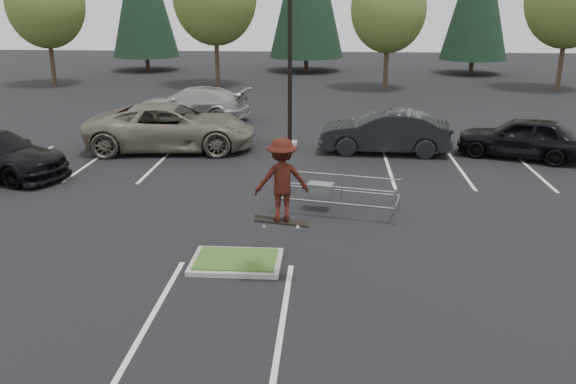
# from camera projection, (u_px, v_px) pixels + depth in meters

# --- Properties ---
(ground) EXTENTS (120.00, 120.00, 0.00)m
(ground) POSITION_uv_depth(u_px,v_px,m) (236.00, 264.00, 14.98)
(ground) COLOR black
(ground) RESTS_ON ground
(grass_median) EXTENTS (2.20, 1.60, 0.16)m
(grass_median) POSITION_uv_depth(u_px,v_px,m) (236.00, 261.00, 14.95)
(grass_median) COLOR gray
(grass_median) RESTS_ON ground
(stall_lines) EXTENTS (22.62, 17.60, 0.01)m
(stall_lines) POSITION_uv_depth(u_px,v_px,m) (224.00, 189.00, 20.79)
(stall_lines) COLOR silver
(stall_lines) RESTS_ON ground
(light_pole) EXTENTS (0.70, 0.60, 10.12)m
(light_pole) POSITION_uv_depth(u_px,v_px,m) (290.00, 40.00, 24.94)
(light_pole) COLOR gray
(light_pole) RESTS_ON ground
(decid_a) EXTENTS (5.44, 5.44, 8.91)m
(decid_a) POSITION_uv_depth(u_px,v_px,m) (46.00, 6.00, 42.98)
(decid_a) COLOR #38281C
(decid_a) RESTS_ON ground
(decid_c) EXTENTS (5.12, 5.12, 8.38)m
(decid_c) POSITION_uv_depth(u_px,v_px,m) (388.00, 12.00, 41.28)
(decid_c) COLOR #38281C
(decid_c) RESTS_ON ground
(decid_d) EXTENTS (5.76, 5.76, 9.43)m
(decid_d) POSITION_uv_depth(u_px,v_px,m) (569.00, 2.00, 40.75)
(decid_d) COLOR #38281C
(decid_d) RESTS_ON ground
(cart_corral) EXTENTS (3.83, 2.06, 1.03)m
(cart_corral) POSITION_uv_depth(u_px,v_px,m) (324.00, 190.00, 18.52)
(cart_corral) COLOR #919399
(cart_corral) RESTS_ON ground
(skateboarder) EXTENTS (1.31, 0.94, 1.99)m
(skateboarder) POSITION_uv_depth(u_px,v_px,m) (281.00, 180.00, 13.18)
(skateboarder) COLOR black
(skateboarder) RESTS_ON ground
(car_l_tan) EXTENTS (7.36, 3.94, 1.97)m
(car_l_tan) POSITION_uv_depth(u_px,v_px,m) (171.00, 127.00, 25.79)
(car_l_tan) COLOR #786E5C
(car_l_tan) RESTS_ON ground
(car_r_charc) EXTENTS (5.48, 2.19, 1.77)m
(car_r_charc) POSITION_uv_depth(u_px,v_px,m) (385.00, 132.00, 25.32)
(car_r_charc) COLOR black
(car_r_charc) RESTS_ON ground
(car_r_black) EXTENTS (5.39, 3.72, 1.70)m
(car_r_black) POSITION_uv_depth(u_px,v_px,m) (523.00, 137.00, 24.55)
(car_r_black) COLOR black
(car_r_black) RESTS_ON ground
(car_far_silver) EXTENTS (6.26, 3.24, 1.74)m
(car_far_silver) POSITION_uv_depth(u_px,v_px,m) (194.00, 104.00, 32.13)
(car_far_silver) COLOR #ADACA7
(car_far_silver) RESTS_ON ground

